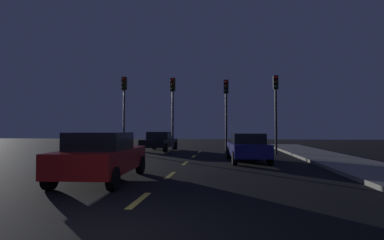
% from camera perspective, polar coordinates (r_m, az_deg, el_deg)
% --- Properties ---
extents(ground_plane, '(80.00, 80.00, 0.00)m').
position_cam_1_polar(ground_plane, '(11.43, -3.56, -9.97)').
color(ground_plane, black).
extents(lane_stripe_second, '(0.16, 1.60, 0.01)m').
position_cam_1_polar(lane_stripe_second, '(7.21, -9.98, -14.75)').
color(lane_stripe_second, '#EACC4C').
rests_on(lane_stripe_second, ground_plane).
extents(lane_stripe_third, '(0.16, 1.60, 0.01)m').
position_cam_1_polar(lane_stripe_third, '(10.84, -4.13, -10.39)').
color(lane_stripe_third, '#EACC4C').
rests_on(lane_stripe_third, ground_plane).
extents(lane_stripe_fourth, '(0.16, 1.60, 0.01)m').
position_cam_1_polar(lane_stripe_fourth, '(14.56, -1.31, -8.20)').
color(lane_stripe_fourth, '#EACC4C').
rests_on(lane_stripe_fourth, ground_plane).
extents(lane_stripe_fifth, '(0.16, 1.60, 0.01)m').
position_cam_1_polar(lane_stripe_fifth, '(18.32, 0.35, -6.90)').
color(lane_stripe_fifth, '#EACC4C').
rests_on(lane_stripe_fifth, ground_plane).
extents(lane_stripe_sixth, '(0.16, 1.60, 0.01)m').
position_cam_1_polar(lane_stripe_sixth, '(22.08, 1.43, -6.03)').
color(lane_stripe_sixth, '#EACC4C').
rests_on(lane_stripe_sixth, ground_plane).
extents(traffic_signal_far_left, '(0.32, 0.38, 5.28)m').
position_cam_1_polar(traffic_signal_far_left, '(21.37, -12.78, 3.74)').
color(traffic_signal_far_left, '#4C4C51').
rests_on(traffic_signal_far_left, ground_plane).
extents(traffic_signal_center_left, '(0.32, 0.38, 5.14)m').
position_cam_1_polar(traffic_signal_center_left, '(20.48, -3.67, 3.69)').
color(traffic_signal_center_left, '#4C4C51').
rests_on(traffic_signal_center_left, ground_plane).
extents(traffic_signal_center_right, '(0.32, 0.38, 4.94)m').
position_cam_1_polar(traffic_signal_center_right, '(20.14, 6.50, 3.42)').
color(traffic_signal_center_right, '#2D2D30').
rests_on(traffic_signal_center_right, ground_plane).
extents(traffic_signal_far_right, '(0.32, 0.38, 5.17)m').
position_cam_1_polar(traffic_signal_far_right, '(20.41, 15.63, 3.82)').
color(traffic_signal_far_right, black).
rests_on(traffic_signal_far_right, ground_plane).
extents(car_stopped_ahead, '(2.10, 4.33, 1.43)m').
position_cam_1_polar(car_stopped_ahead, '(15.45, 10.47, -5.08)').
color(car_stopped_ahead, navy).
rests_on(car_stopped_ahead, ground_plane).
extents(car_adjacent_lane, '(2.15, 4.31, 1.53)m').
position_cam_1_polar(car_adjacent_lane, '(9.99, -16.75, -6.58)').
color(car_adjacent_lane, '#B21919').
rests_on(car_adjacent_lane, ground_plane).
extents(car_oncoming_far, '(2.23, 4.19, 1.45)m').
position_cam_1_polar(car_oncoming_far, '(23.26, -6.17, -4.00)').
color(car_oncoming_far, black).
rests_on(car_oncoming_far, ground_plane).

